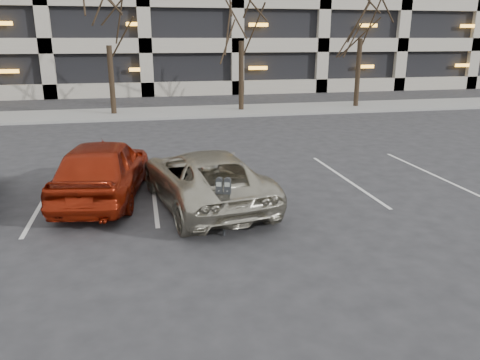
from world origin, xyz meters
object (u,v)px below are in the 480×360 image
at_px(suv_silver, 205,178).
at_px(car_red, 103,169).
at_px(tree_b, 105,0).
at_px(parking_meter, 223,193).

relative_size(suv_silver, car_red, 1.13).
height_order(tree_b, car_red, tree_b).
bearing_deg(suv_silver, car_red, -31.59).
bearing_deg(parking_meter, car_red, 148.41).
bearing_deg(suv_silver, parking_meter, 83.22).
height_order(parking_meter, car_red, car_red).
bearing_deg(tree_b, car_red, -88.54).
relative_size(tree_b, parking_meter, 6.46).
bearing_deg(tree_b, suv_silver, -79.25).
height_order(parking_meter, suv_silver, suv_silver).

